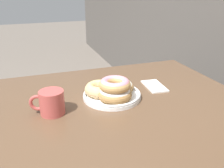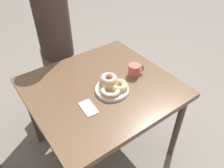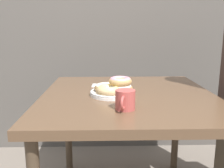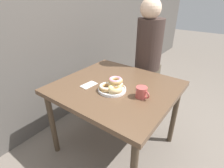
# 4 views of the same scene
# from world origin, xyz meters

# --- Properties ---
(dining_table) EXTENTS (0.92, 0.99, 0.71)m
(dining_table) POSITION_xyz_m (0.00, 0.29, 0.63)
(dining_table) COLOR brown
(dining_table) RESTS_ON ground_plane
(donut_plate) EXTENTS (0.25, 0.25, 0.10)m
(donut_plate) POSITION_xyz_m (-0.08, 0.26, 0.74)
(donut_plate) COLOR white
(donut_plate) RESTS_ON dining_table
(coffee_mug) EXTENTS (0.09, 0.12, 0.09)m
(coffee_mug) POSITION_xyz_m (-0.04, 0.03, 0.75)
(coffee_mug) COLOR #B74C47
(coffee_mug) RESTS_ON dining_table
(napkin) EXTENTS (0.14, 0.09, 0.01)m
(napkin) POSITION_xyz_m (-0.13, 0.48, 0.71)
(napkin) COLOR white
(napkin) RESTS_ON dining_table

